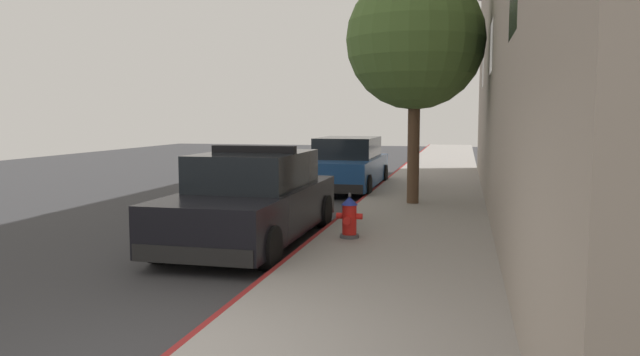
% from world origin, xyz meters
% --- Properties ---
extents(ground_plane, '(30.72, 60.00, 0.20)m').
position_xyz_m(ground_plane, '(-4.54, 10.00, -0.10)').
color(ground_plane, '#353538').
extents(sidewalk_pavement, '(2.93, 60.00, 0.14)m').
position_xyz_m(sidewalk_pavement, '(1.46, 10.00, 0.07)').
color(sidewalk_pavement, gray).
rests_on(sidewalk_pavement, ground).
extents(curb_painted_edge, '(0.08, 60.00, 0.14)m').
position_xyz_m(curb_painted_edge, '(-0.04, 10.00, 0.07)').
color(curb_painted_edge, maroon).
rests_on(curb_painted_edge, ground).
extents(police_cruiser, '(1.94, 4.84, 1.68)m').
position_xyz_m(police_cruiser, '(-1.11, 5.32, 0.74)').
color(police_cruiser, black).
rests_on(police_cruiser, ground).
extents(parked_car_silver_ahead, '(1.94, 4.84, 1.56)m').
position_xyz_m(parked_car_silver_ahead, '(-0.96, 13.09, 0.74)').
color(parked_car_silver_ahead, navy).
rests_on(parked_car_silver_ahead, ground).
extents(fire_hydrant, '(0.44, 0.40, 0.76)m').
position_xyz_m(fire_hydrant, '(0.56, 5.41, 0.49)').
color(fire_hydrant, '#4C4C51').
rests_on(fire_hydrant, sidewalk_pavement).
extents(street_tree, '(3.19, 3.19, 5.38)m').
position_xyz_m(street_tree, '(1.25, 9.79, 3.91)').
color(street_tree, brown).
rests_on(street_tree, sidewalk_pavement).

